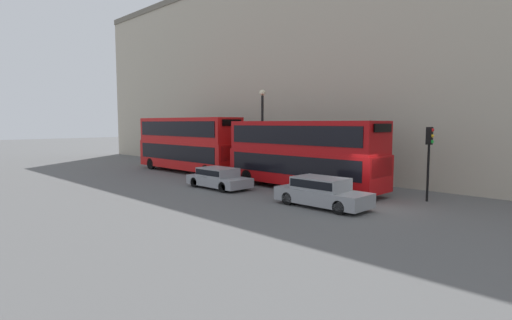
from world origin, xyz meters
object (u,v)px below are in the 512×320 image
car_hatchback (218,177)px  traffic_light (429,148)px  bus_leading (303,152)px  car_dark_sedan (322,191)px  bus_second_in_queue (188,142)px

car_hatchback → traffic_light: 12.23m
bus_leading → car_dark_sedan: 5.40m
bus_leading → car_hatchback: 5.47m
bus_second_in_queue → traffic_light: bearing=-85.2°
bus_second_in_queue → traffic_light: (1.61, -19.02, 0.31)m
bus_leading → bus_second_in_queue: size_ratio=0.95×
car_dark_sedan → traffic_light: size_ratio=1.22×
traffic_light → car_hatchback: bearing=114.6°
bus_leading → bus_second_in_queue: bearing=90.0°
car_hatchback → bus_leading: bearing=-49.4°
bus_leading → traffic_light: size_ratio=2.73×
traffic_light → car_dark_sedan: bearing=148.2°
bus_second_in_queue → car_hatchback: bearing=-112.9°
bus_second_in_queue → car_dark_sedan: 16.36m
traffic_light → bus_second_in_queue: bearing=94.8°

